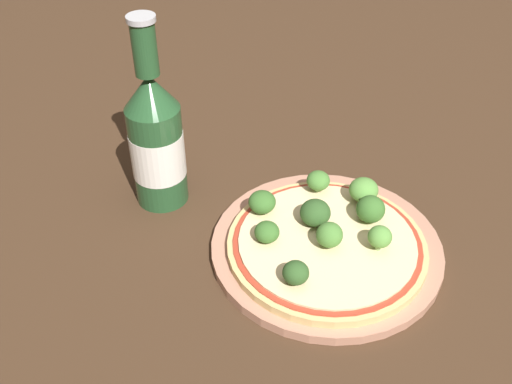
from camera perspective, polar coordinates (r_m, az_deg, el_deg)
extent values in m
plane|color=#3D2819|center=(0.71, 6.98, -5.95)|extent=(3.00, 3.00, 0.00)
cylinder|color=tan|center=(0.71, 6.85, -5.22)|extent=(0.27, 0.27, 0.01)
cylinder|color=tan|center=(0.69, 6.72, -5.11)|extent=(0.23, 0.23, 0.01)
cylinder|color=#A83823|center=(0.69, 6.76, -4.77)|extent=(0.22, 0.22, 0.00)
cylinder|color=beige|center=(0.69, 6.77, -4.69)|extent=(0.20, 0.20, 0.00)
cylinder|color=#7A9E5B|center=(0.68, 6.92, -4.85)|extent=(0.01, 0.01, 0.01)
ellipsoid|color=#477A33|center=(0.67, 7.01, -4.07)|extent=(0.03, 0.03, 0.03)
cylinder|color=#7A9E5B|center=(0.72, 0.58, -1.61)|extent=(0.01, 0.01, 0.01)
ellipsoid|color=#386628|center=(0.71, 0.59, -0.95)|extent=(0.03, 0.03, 0.03)
cylinder|color=#7A9E5B|center=(0.68, 11.58, -4.96)|extent=(0.01, 0.01, 0.01)
ellipsoid|color=#568E3D|center=(0.67, 11.72, -4.19)|extent=(0.03, 0.03, 0.02)
cylinder|color=#7A9E5B|center=(0.74, 10.11, -0.55)|extent=(0.01, 0.01, 0.01)
ellipsoid|color=#568E3D|center=(0.73, 10.22, 0.21)|extent=(0.04, 0.04, 0.03)
cylinder|color=#7A9E5B|center=(0.70, 5.72, -2.67)|extent=(0.01, 0.01, 0.01)
ellipsoid|color=#2D5123|center=(0.70, 5.78, -1.92)|extent=(0.04, 0.04, 0.03)
cylinder|color=#7A9E5B|center=(0.68, 1.04, -4.42)|extent=(0.01, 0.01, 0.01)
ellipsoid|color=#386628|center=(0.67, 1.05, -3.82)|extent=(0.03, 0.03, 0.02)
cylinder|color=#7A9E5B|center=(0.63, 3.76, -8.36)|extent=(0.01, 0.01, 0.01)
ellipsoid|color=#2D5123|center=(0.63, 3.81, -7.67)|extent=(0.03, 0.03, 0.02)
cylinder|color=#7A9E5B|center=(0.75, 5.89, 0.43)|extent=(0.01, 0.01, 0.01)
ellipsoid|color=#477A33|center=(0.74, 5.95, 1.10)|extent=(0.03, 0.03, 0.02)
cylinder|color=#7A9E5B|center=(0.71, 10.78, -2.48)|extent=(0.01, 0.01, 0.01)
ellipsoid|color=#386628|center=(0.71, 10.91, -1.65)|extent=(0.03, 0.03, 0.03)
cylinder|color=#234C28|center=(0.75, -9.31, 3.50)|extent=(0.07, 0.07, 0.13)
cylinder|color=silver|center=(0.75, -9.34, 3.67)|extent=(0.07, 0.07, 0.06)
cone|color=#234C28|center=(0.70, -10.06, 9.40)|extent=(0.07, 0.07, 0.04)
cylinder|color=#234C28|center=(0.68, -10.56, 13.28)|extent=(0.03, 0.03, 0.06)
cylinder|color=#B2B2B7|center=(0.67, -10.92, 15.93)|extent=(0.03, 0.03, 0.01)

